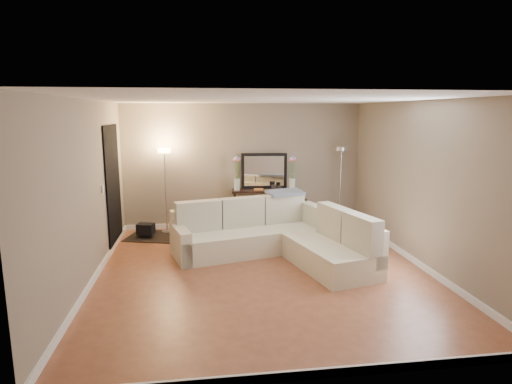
{
  "coord_description": "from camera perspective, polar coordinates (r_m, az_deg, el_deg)",
  "views": [
    {
      "loc": [
        -0.96,
        -6.18,
        2.41
      ],
      "look_at": [
        0.0,
        0.8,
        1.1
      ],
      "focal_mm": 30.0,
      "sensor_mm": 36.0,
      "label": 1
    }
  ],
  "objects": [
    {
      "name": "ceiling",
      "position": [
        6.26,
        1.02,
        12.31
      ],
      "size": [
        5.0,
        5.5,
        0.01
      ],
      "primitive_type": "cube",
      "color": "white",
      "rests_on": "ground"
    },
    {
      "name": "throw_blanket",
      "position": [
        7.94,
        3.89,
        -0.07
      ],
      "size": [
        0.75,
        0.57,
        0.09
      ],
      "primitive_type": "cube",
      "rotation": [
        0.1,
        0.0,
        0.3
      ],
      "color": "slate",
      "rests_on": "sectional_sofa"
    },
    {
      "name": "floor",
      "position": [
        6.71,
        0.94,
        -10.58
      ],
      "size": [
        5.0,
        5.5,
        0.01
      ],
      "primitive_type": "cube",
      "color": "#985437",
      "rests_on": "ground"
    },
    {
      "name": "baseboard_back",
      "position": [
        9.27,
        -1.63,
        -4.21
      ],
      "size": [
        5.0,
        0.03,
        0.1
      ],
      "primitive_type": "cube",
      "color": "white",
      "rests_on": "ground"
    },
    {
      "name": "sectional_sofa",
      "position": [
        7.31,
        2.79,
        -5.9
      ],
      "size": [
        3.18,
        2.67,
        0.93
      ],
      "color": "beige",
      "rests_on": "floor"
    },
    {
      "name": "wall_right",
      "position": [
        7.17,
        21.21,
        0.91
      ],
      "size": [
        0.02,
        5.5,
        2.6
      ],
      "primitive_type": "cube",
      "color": "gray",
      "rests_on": "ground"
    },
    {
      "name": "baseboard_left",
      "position": [
        6.79,
        -20.63,
        -10.51
      ],
      "size": [
        0.03,
        5.5,
        0.1
      ],
      "primitive_type": "cube",
      "color": "white",
      "rests_on": "ground"
    },
    {
      "name": "wall_left",
      "position": [
        6.47,
        -21.56,
        -0.1
      ],
      "size": [
        0.02,
        5.5,
        2.6
      ],
      "primitive_type": "cube",
      "color": "gray",
      "rests_on": "ground"
    },
    {
      "name": "floor_lamp_unlit",
      "position": [
        9.17,
        11.24,
        2.8
      ],
      "size": [
        0.29,
        0.29,
        1.71
      ],
      "color": "silver",
      "rests_on": "floor"
    },
    {
      "name": "flower_vase_left",
      "position": [
        8.81,
        -2.57,
        2.12
      ],
      "size": [
        0.16,
        0.14,
        0.71
      ],
      "color": "silver",
      "rests_on": "console_table"
    },
    {
      "name": "black_bag",
      "position": [
        8.63,
        -14.49,
        -4.76
      ],
      "size": [
        0.36,
        0.3,
        0.2
      ],
      "primitive_type": "cube",
      "rotation": [
        0.0,
        0.0,
        -0.27
      ],
      "color": "black",
      "rests_on": "charcoal_rug"
    },
    {
      "name": "leaning_mirror",
      "position": [
        8.98,
        1.09,
        2.82
      ],
      "size": [
        0.96,
        0.13,
        0.75
      ],
      "color": "black",
      "rests_on": "console_table"
    },
    {
      "name": "floor_lamp_lit",
      "position": [
        8.71,
        -12.04,
        2.35
      ],
      "size": [
        0.3,
        0.3,
        1.71
      ],
      "color": "silver",
      "rests_on": "floor"
    },
    {
      "name": "wall_back",
      "position": [
        9.06,
        -1.69,
        3.5
      ],
      "size": [
        5.0,
        0.02,
        2.6
      ],
      "primitive_type": "cube",
      "color": "gray",
      "rests_on": "ground"
    },
    {
      "name": "console_table",
      "position": [
        8.93,
        0.63,
        -2.01
      ],
      "size": [
        1.38,
        0.49,
        0.83
      ],
      "color": "black",
      "rests_on": "floor"
    },
    {
      "name": "wall_front",
      "position": [
        3.72,
        7.51,
        -6.94
      ],
      "size": [
        5.0,
        0.02,
        2.6
      ],
      "primitive_type": "cube",
      "color": "gray",
      "rests_on": "ground"
    },
    {
      "name": "switch_plate",
      "position": [
        7.3,
        -19.74,
        0.36
      ],
      "size": [
        0.02,
        0.08,
        0.12
      ],
      "primitive_type": "cube",
      "color": "white",
      "rests_on": "ground"
    },
    {
      "name": "baseboard_front",
      "position": [
        4.29,
        6.98,
        -22.98
      ],
      "size": [
        5.0,
        0.03,
        0.1
      ],
      "primitive_type": "cube",
      "color": "white",
      "rests_on": "ground"
    },
    {
      "name": "table_decor",
      "position": [
        8.83,
        1.14,
        0.38
      ],
      "size": [
        0.58,
        0.15,
        0.14
      ],
      "color": "orange",
      "rests_on": "console_table"
    },
    {
      "name": "baseboard_right",
      "position": [
        7.46,
        20.4,
        -8.6
      ],
      "size": [
        0.03,
        5.5,
        0.1
      ],
      "primitive_type": "cube",
      "color": "white",
      "rests_on": "ground"
    },
    {
      "name": "doorway",
      "position": [
        8.13,
        -18.49,
        0.72
      ],
      "size": [
        0.02,
        1.2,
        2.2
      ],
      "primitive_type": "cube",
      "color": "black",
      "rests_on": "ground"
    },
    {
      "name": "charcoal_rug",
      "position": [
        8.69,
        -13.04,
        -5.79
      ],
      "size": [
        1.29,
        1.1,
        0.01
      ],
      "primitive_type": "cube",
      "rotation": [
        0.0,
        0.0,
        -0.27
      ],
      "color": "black",
      "rests_on": "floor"
    },
    {
      "name": "flower_vase_right",
      "position": [
        8.87,
        4.85,
        2.16
      ],
      "size": [
        0.16,
        0.14,
        0.71
      ],
      "color": "silver",
      "rests_on": "console_table"
    }
  ]
}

